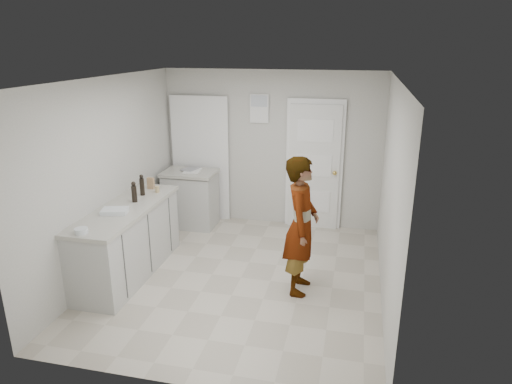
% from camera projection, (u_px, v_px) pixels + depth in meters
% --- Properties ---
extents(ground, '(4.00, 4.00, 0.00)m').
position_uv_depth(ground, '(241.00, 278.00, 5.89)').
color(ground, '#B0A794').
rests_on(ground, ground).
extents(room_shell, '(4.00, 4.00, 4.00)m').
position_uv_depth(room_shell, '(260.00, 163.00, 7.41)').
color(room_shell, '#B7B5AC').
rests_on(room_shell, ground).
extents(main_counter, '(0.64, 1.96, 0.93)m').
position_uv_depth(main_counter, '(128.00, 243.00, 5.88)').
color(main_counter, '#B1B2AD').
rests_on(main_counter, ground).
extents(side_counter, '(0.84, 0.61, 0.93)m').
position_uv_depth(side_counter, '(191.00, 201.00, 7.46)').
color(side_counter, '#B1B2AD').
rests_on(side_counter, ground).
extents(person, '(0.41, 0.62, 1.68)m').
position_uv_depth(person, '(301.00, 226.00, 5.36)').
color(person, silver).
rests_on(person, ground).
extents(cake_mix_box, '(0.10, 0.06, 0.16)m').
position_uv_depth(cake_mix_box, '(151.00, 183.00, 6.41)').
color(cake_mix_box, '#8B6045').
rests_on(cake_mix_box, main_counter).
extents(spice_jar, '(0.06, 0.06, 0.09)m').
position_uv_depth(spice_jar, '(157.00, 189.00, 6.27)').
color(spice_jar, tan).
rests_on(spice_jar, main_counter).
extents(oil_cruet_a, '(0.07, 0.07, 0.27)m').
position_uv_depth(oil_cruet_a, '(134.00, 192.00, 5.87)').
color(oil_cruet_a, black).
rests_on(oil_cruet_a, main_counter).
extents(oil_cruet_b, '(0.06, 0.06, 0.29)m').
position_uv_depth(oil_cruet_b, '(142.00, 185.00, 6.13)').
color(oil_cruet_b, black).
rests_on(oil_cruet_b, main_counter).
extents(baking_dish, '(0.35, 0.28, 0.05)m').
position_uv_depth(baking_dish, '(115.00, 211.00, 5.51)').
color(baking_dish, silver).
rests_on(baking_dish, main_counter).
extents(egg_bowl, '(0.14, 0.14, 0.06)m').
position_uv_depth(egg_bowl, '(81.00, 231.00, 4.94)').
color(egg_bowl, silver).
rests_on(egg_bowl, main_counter).
extents(papers, '(0.28, 0.34, 0.01)m').
position_uv_depth(papers, '(192.00, 171.00, 7.33)').
color(papers, white).
rests_on(papers, side_counter).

